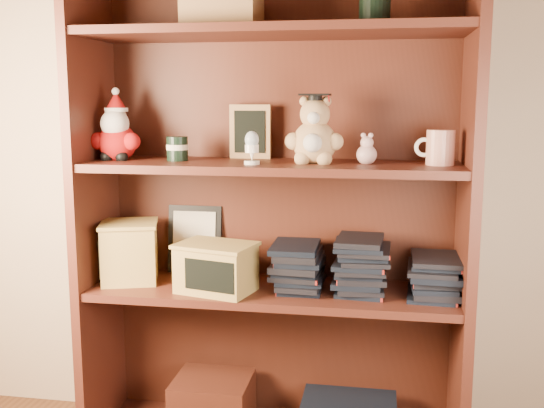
{
  "coord_description": "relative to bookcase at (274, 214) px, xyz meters",
  "views": [
    {
      "loc": [
        0.16,
        -0.61,
        1.14
      ],
      "look_at": [
        -0.17,
        1.3,
        0.82
      ],
      "focal_mm": 42.0,
      "sensor_mm": 36.0,
      "label": 1
    }
  ],
  "objects": [
    {
      "name": "teacher_mug",
      "position": [
        0.5,
        -0.05,
        0.22
      ],
      "size": [
        0.12,
        0.08,
        0.1
      ],
      "color": "silver",
      "rests_on": "shelf_upper"
    },
    {
      "name": "egg_cup",
      "position": [
        -0.04,
        -0.13,
        0.22
      ],
      "size": [
        0.05,
        0.05,
        0.1
      ],
      "color": "white",
      "rests_on": "shelf_upper"
    },
    {
      "name": "pink_figurine",
      "position": [
        0.29,
        -0.05,
        0.21
      ],
      "size": [
        0.06,
        0.06,
        0.1
      ],
      "color": "#CDA19E",
      "rests_on": "shelf_upper"
    },
    {
      "name": "shelf_lower",
      "position": [
        0.0,
        -0.05,
        -0.24
      ],
      "size": [
        1.14,
        0.33,
        0.02
      ],
      "color": "#502216",
      "rests_on": "ground"
    },
    {
      "name": "chalkboard_plaque",
      "position": [
        -0.09,
        0.06,
        0.26
      ],
      "size": [
        0.14,
        0.07,
        0.17
      ],
      "color": "#9E7547",
      "rests_on": "shelf_upper"
    },
    {
      "name": "shelf_upper",
      "position": [
        0.0,
        -0.05,
        0.16
      ],
      "size": [
        1.14,
        0.33,
        0.02
      ],
      "color": "#502216",
      "rests_on": "ground"
    },
    {
      "name": "grad_teddy_bear",
      "position": [
        0.13,
        -0.06,
        0.25
      ],
      "size": [
        0.18,
        0.15,
        0.21
      ],
      "color": "tan",
      "rests_on": "shelf_upper"
    },
    {
      "name": "treats_box",
      "position": [
        -0.47,
        -0.05,
        -0.13
      ],
      "size": [
        0.23,
        0.23,
        0.2
      ],
      "color": "tan",
      "rests_on": "shelf_lower"
    },
    {
      "name": "santa_plush",
      "position": [
        -0.5,
        -0.06,
        0.26
      ],
      "size": [
        0.17,
        0.12,
        0.24
      ],
      "color": "#A50F0F",
      "rests_on": "shelf_upper"
    },
    {
      "name": "pencils_box",
      "position": [
        -0.16,
        -0.12,
        -0.15
      ],
      "size": [
        0.27,
        0.22,
        0.15
      ],
      "color": "tan",
      "rests_on": "shelf_lower"
    },
    {
      "name": "book_stack_right",
      "position": [
        0.5,
        -0.05,
        -0.16
      ],
      "size": [
        0.14,
        0.2,
        0.13
      ],
      "color": "black",
      "rests_on": "shelf_lower"
    },
    {
      "name": "bookcase",
      "position": [
        0.0,
        0.0,
        0.0
      ],
      "size": [
        1.2,
        0.35,
        1.6
      ],
      "color": "#502216",
      "rests_on": "ground"
    },
    {
      "name": "book_stack_left",
      "position": [
        0.08,
        -0.05,
        -0.16
      ],
      "size": [
        0.14,
        0.2,
        0.14
      ],
      "color": "black",
      "rests_on": "shelf_lower"
    },
    {
      "name": "book_stack_mid",
      "position": [
        0.28,
        -0.05,
        -0.13
      ],
      "size": [
        0.14,
        0.2,
        0.19
      ],
      "color": "black",
      "rests_on": "shelf_lower"
    },
    {
      "name": "teachers_tin",
      "position": [
        -0.3,
        -0.05,
        0.21
      ],
      "size": [
        0.07,
        0.07,
        0.08
      ],
      "color": "black",
      "rests_on": "shelf_upper"
    },
    {
      "name": "certificate_frame",
      "position": [
        -0.29,
        0.09,
        -0.11
      ],
      "size": [
        0.19,
        0.05,
        0.23
      ],
      "color": "black",
      "rests_on": "shelf_lower"
    }
  ]
}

